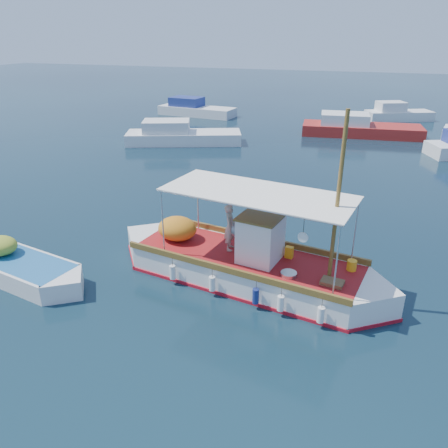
% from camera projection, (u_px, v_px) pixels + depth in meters
% --- Properties ---
extents(ground, '(160.00, 160.00, 0.00)m').
position_uv_depth(ground, '(265.00, 275.00, 14.10)').
color(ground, black).
rests_on(ground, ground).
extents(fishing_caique, '(9.22, 3.65, 5.70)m').
position_uv_depth(fishing_caique, '(244.00, 265.00, 13.68)').
color(fishing_caique, white).
rests_on(fishing_caique, ground).
extents(dinghy, '(5.60, 2.36, 1.39)m').
position_uv_depth(dinghy, '(17.00, 268.00, 13.95)').
color(dinghy, white).
rests_on(dinghy, ground).
extents(bg_boat_nw, '(8.20, 5.03, 1.80)m').
position_uv_depth(bg_boat_nw, '(180.00, 136.00, 30.37)').
color(bg_boat_nw, silver).
rests_on(bg_boat_nw, ground).
extents(bg_boat_n, '(8.88, 3.69, 1.80)m').
position_uv_depth(bg_boat_n, '(358.00, 129.00, 32.72)').
color(bg_boat_n, '#A3201B').
rests_on(bg_boat_n, ground).
extents(bg_boat_far_w, '(7.38, 3.13, 1.80)m').
position_uv_depth(bg_boat_far_w, '(195.00, 110.00, 40.48)').
color(bg_boat_far_w, silver).
rests_on(bg_boat_far_w, ground).
extents(bg_boat_far_n, '(5.94, 4.05, 1.80)m').
position_uv_depth(bg_boat_far_n, '(397.00, 115.00, 38.24)').
color(bg_boat_far_n, silver).
rests_on(bg_boat_far_n, ground).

